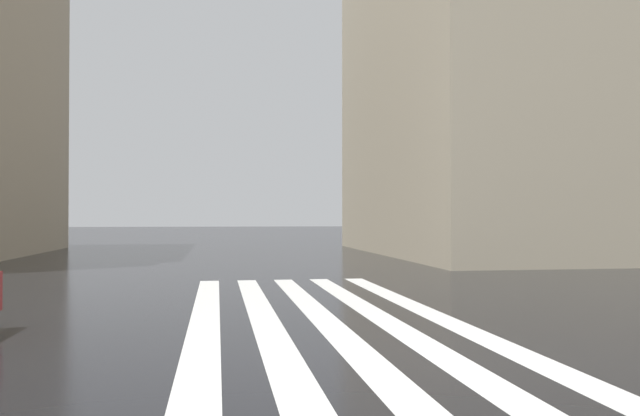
{
  "coord_description": "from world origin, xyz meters",
  "views": [
    {
      "loc": [
        -7.17,
        2.3,
        1.75
      ],
      "look_at": [
        6.66,
        0.07,
        1.94
      ],
      "focal_mm": 35.83,
      "sensor_mm": 36.0,
      "label": 1
    }
  ],
  "objects": [
    {
      "name": "ground_plane",
      "position": [
        0.0,
        0.0,
        0.0
      ],
      "size": [
        220.0,
        220.0,
        0.0
      ],
      "primitive_type": "plane",
      "color": "black"
    },
    {
      "name": "zebra_crossing",
      "position": [
        4.0,
        0.51,
        0.0
      ],
      "size": [
        13.0,
        4.5,
        0.01
      ],
      "color": "silver",
      "rests_on": "ground_plane"
    }
  ]
}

